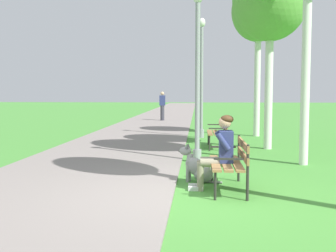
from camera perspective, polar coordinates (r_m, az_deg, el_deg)
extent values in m
plane|color=#478E38|center=(6.57, 3.17, -9.70)|extent=(120.00, 120.00, 0.00)
cube|color=gray|center=(30.49, -0.13, 1.62)|extent=(3.77, 60.00, 0.04)
cube|color=olive|center=(7.03, 6.44, -5.02)|extent=(0.14, 1.50, 0.04)
cube|color=olive|center=(7.04, 7.87, -5.02)|extent=(0.14, 1.50, 0.04)
cube|color=olive|center=(7.05, 9.29, -5.02)|extent=(0.14, 1.50, 0.04)
cube|color=olive|center=(7.04, 10.16, -3.90)|extent=(0.04, 1.50, 0.11)
cube|color=olive|center=(7.02, 10.18, -2.44)|extent=(0.04, 1.50, 0.11)
cylinder|color=#2D2B28|center=(7.75, 6.03, -5.81)|extent=(0.04, 0.04, 0.45)
cylinder|color=#2D2B28|center=(7.75, 9.61, -4.35)|extent=(0.04, 0.04, 0.85)
cube|color=#2D2B28|center=(7.69, 7.55, -2.84)|extent=(0.45, 0.04, 0.03)
cylinder|color=#2D2B28|center=(6.40, 6.44, -8.04)|extent=(0.04, 0.04, 0.45)
cylinder|color=#2D2B28|center=(6.39, 10.79, -6.27)|extent=(0.04, 0.04, 0.85)
cube|color=#2D2B28|center=(6.33, 8.29, -4.46)|extent=(0.45, 0.04, 0.03)
cube|color=olive|center=(12.27, 5.70, -0.89)|extent=(0.14, 1.50, 0.04)
cube|color=olive|center=(12.28, 6.52, -0.89)|extent=(0.14, 1.50, 0.04)
cube|color=olive|center=(12.28, 7.34, -0.89)|extent=(0.14, 1.50, 0.04)
cube|color=olive|center=(12.28, 7.83, -0.25)|extent=(0.04, 1.50, 0.11)
cube|color=olive|center=(12.26, 7.84, 0.59)|extent=(0.04, 1.50, 0.11)
cylinder|color=#2D2B28|center=(12.98, 5.50, -1.58)|extent=(0.04, 0.04, 0.45)
cylinder|color=#2D2B28|center=(12.98, 7.63, -0.71)|extent=(0.04, 0.04, 0.85)
cube|color=#2D2B28|center=(12.95, 6.40, 0.20)|extent=(0.45, 0.04, 0.03)
cylinder|color=#2D2B28|center=(11.61, 5.66, -2.32)|extent=(0.04, 0.04, 0.45)
cylinder|color=#2D2B28|center=(11.61, 8.04, -1.35)|extent=(0.04, 0.04, 0.85)
cube|color=#2D2B28|center=(11.57, 6.67, -0.33)|extent=(0.45, 0.04, 0.03)
cylinder|color=gray|center=(7.12, 6.13, -4.74)|extent=(0.42, 0.14, 0.14)
cylinder|color=gray|center=(7.16, 4.42, -6.59)|extent=(0.11, 0.11, 0.47)
cube|color=silver|center=(7.20, 3.76, -8.14)|extent=(0.24, 0.09, 0.07)
cylinder|color=gray|center=(6.92, 6.18, -5.00)|extent=(0.42, 0.14, 0.14)
cylinder|color=gray|center=(6.96, 4.43, -6.91)|extent=(0.11, 0.11, 0.47)
cube|color=silver|center=(7.00, 3.75, -8.51)|extent=(0.24, 0.09, 0.07)
cube|color=navy|center=(6.99, 7.89, -2.77)|extent=(0.22, 0.36, 0.52)
cylinder|color=navy|center=(7.17, 7.32, -1.77)|extent=(0.25, 0.09, 0.30)
cylinder|color=navy|center=(6.78, 7.51, -2.15)|extent=(0.25, 0.09, 0.30)
sphere|color=tan|center=(6.95, 7.77, 0.50)|extent=(0.21, 0.21, 0.21)
ellipsoid|color=#472D19|center=(6.95, 8.02, 0.91)|extent=(0.22, 0.23, 0.14)
ellipsoid|color=gray|center=(7.59, 4.86, -6.51)|extent=(0.42, 0.36, 0.32)
ellipsoid|color=gray|center=(7.61, 3.76, -5.53)|extent=(0.54, 0.34, 0.48)
ellipsoid|color=#595959|center=(7.59, 4.13, -5.26)|extent=(0.39, 0.27, 0.27)
cylinder|color=gray|center=(7.72, 2.94, -6.09)|extent=(0.06, 0.06, 0.38)
cylinder|color=gray|center=(7.60, 2.69, -6.26)|extent=(0.06, 0.06, 0.38)
cylinder|color=gray|center=(7.61, 2.97, -4.41)|extent=(0.15, 0.19, 0.19)
ellipsoid|color=gray|center=(7.61, 2.39, -3.41)|extent=(0.25, 0.19, 0.16)
cone|color=#595959|center=(7.65, 1.67, -3.45)|extent=(0.12, 0.11, 0.09)
cone|color=#595959|center=(7.63, 2.78, -2.64)|extent=(0.06, 0.06, 0.09)
cone|color=#595959|center=(7.55, 2.59, -2.72)|extent=(0.06, 0.06, 0.09)
cylinder|color=gray|center=(7.58, 6.33, -7.59)|extent=(0.28, 0.11, 0.04)
cylinder|color=gray|center=(9.77, 3.98, -4.07)|extent=(0.20, 0.20, 0.30)
cylinder|color=gray|center=(9.66, 4.04, 5.85)|extent=(0.11, 0.11, 3.67)
cylinder|color=gray|center=(15.01, 4.54, -1.02)|extent=(0.20, 0.20, 0.30)
cylinder|color=gray|center=(14.94, 4.59, 5.93)|extent=(0.11, 0.11, 3.93)
ellipsoid|color=silver|center=(15.13, 4.64, 13.85)|extent=(0.24, 0.24, 0.32)
cylinder|color=silver|center=(9.80, 18.26, 7.91)|extent=(0.19, 0.19, 4.45)
cylinder|color=silver|center=(12.26, 13.55, 5.17)|extent=(0.22, 0.22, 3.53)
cylinder|color=silver|center=(15.77, 12.05, 5.70)|extent=(0.22, 0.22, 3.89)
ellipsoid|color=#66A847|center=(16.04, 12.21, 15.05)|extent=(1.94, 2.07, 2.19)
cylinder|color=#383842|center=(23.52, -0.77, 1.75)|extent=(0.22, 0.22, 0.88)
cube|color=navy|center=(23.49, -0.78, 3.50)|extent=(0.32, 0.20, 0.56)
sphere|color=tan|center=(23.49, -0.78, 4.45)|extent=(0.20, 0.20, 0.20)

